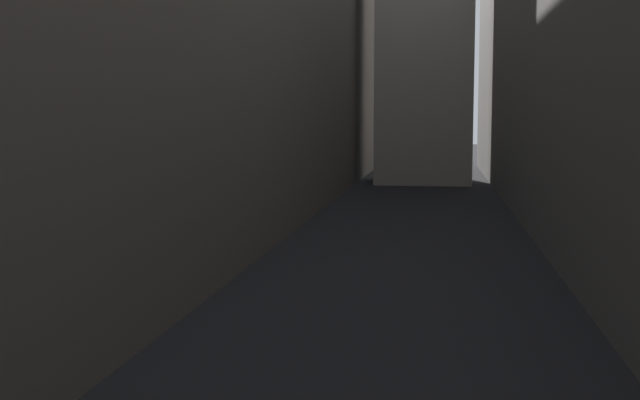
% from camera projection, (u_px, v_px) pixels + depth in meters
% --- Properties ---
extents(ground_plane, '(264.00, 264.00, 0.00)m').
position_uv_depth(ground_plane, '(408.00, 238.00, 36.24)').
color(ground_plane, black).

